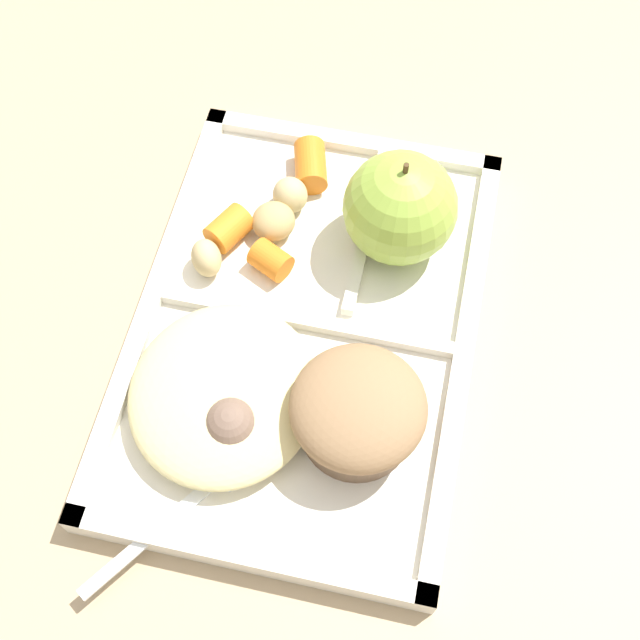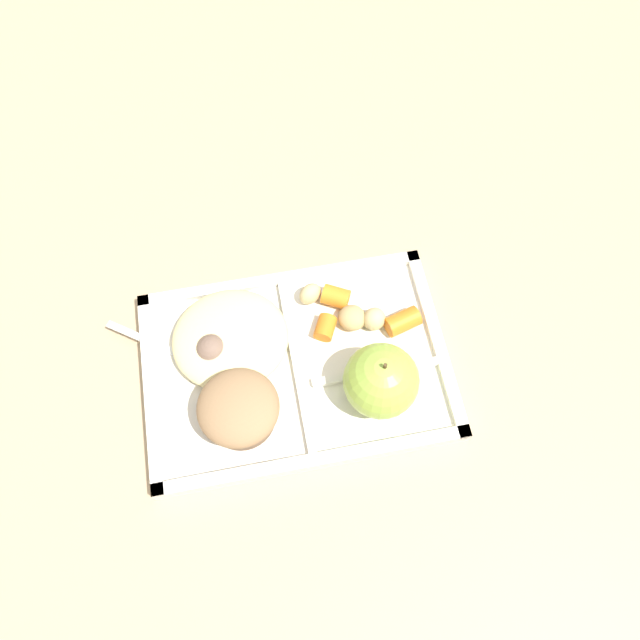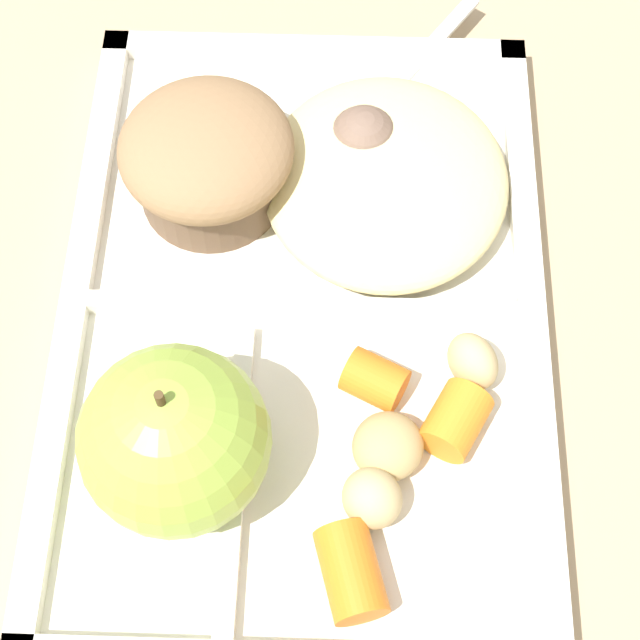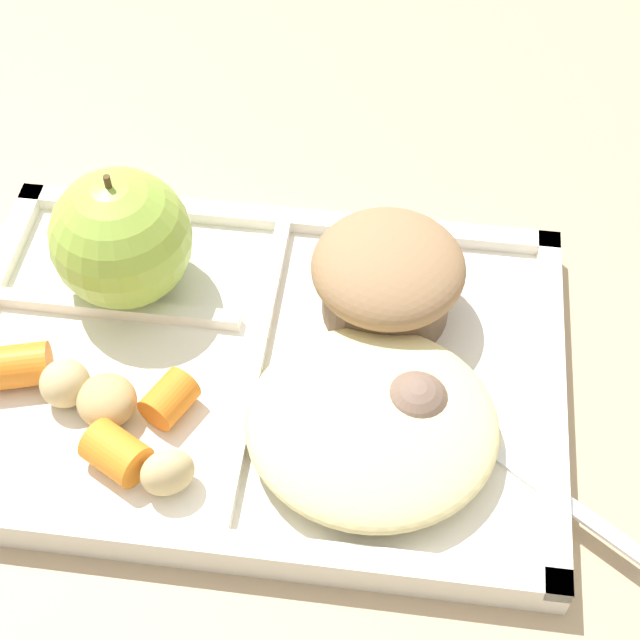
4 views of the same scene
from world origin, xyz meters
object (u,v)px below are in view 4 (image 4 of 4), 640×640
at_px(bran_muffin, 387,277).
at_px(plastic_fork, 485,445).
at_px(lunch_tray, 255,371).
at_px(green_apple, 121,239).

relative_size(bran_muffin, plastic_fork, 0.61).
height_order(bran_muffin, plastic_fork, bran_muffin).
bearing_deg(lunch_tray, bran_muffin, 35.33).
relative_size(lunch_tray, plastic_fork, 2.39).
xyz_separation_m(green_apple, bran_muffin, (0.15, 0.00, -0.01)).
relative_size(green_apple, plastic_fork, 0.62).
relative_size(green_apple, bran_muffin, 1.02).
bearing_deg(bran_muffin, green_apple, -180.00).
xyz_separation_m(bran_muffin, plastic_fork, (0.06, -0.08, -0.03)).
distance_m(bran_muffin, plastic_fork, 0.10).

